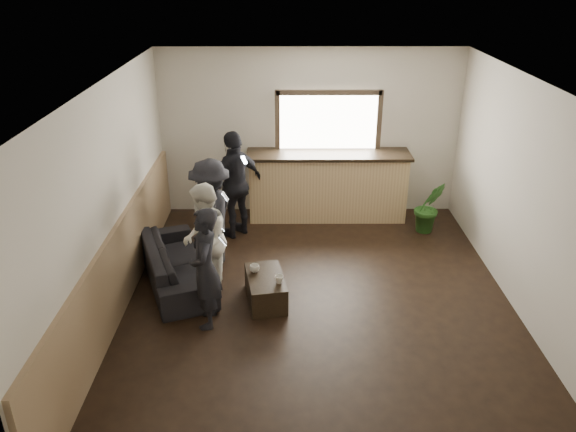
{
  "coord_description": "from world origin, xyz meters",
  "views": [
    {
      "loc": [
        -0.41,
        -6.13,
        4.05
      ],
      "look_at": [
        -0.38,
        0.4,
        1.05
      ],
      "focal_mm": 35.0,
      "sensor_mm": 36.0,
      "label": 1
    }
  ],
  "objects_px": {
    "bar_counter": "(327,181)",
    "coffee_table": "(266,289)",
    "cup_a": "(255,268)",
    "cup_b": "(279,279)",
    "sofa": "(176,263)",
    "person_b": "(205,240)",
    "person_d": "(236,184)",
    "potted_plant": "(429,207)",
    "person_a": "(205,269)",
    "person_c": "(211,214)"
  },
  "relations": [
    {
      "from": "coffee_table",
      "to": "cup_a",
      "type": "xyz_separation_m",
      "value": [
        -0.14,
        0.12,
        0.23
      ]
    },
    {
      "from": "potted_plant",
      "to": "person_b",
      "type": "height_order",
      "value": "person_b"
    },
    {
      "from": "bar_counter",
      "to": "sofa",
      "type": "xyz_separation_m",
      "value": [
        -2.2,
        -2.14,
        -0.36
      ]
    },
    {
      "from": "person_a",
      "to": "person_b",
      "type": "relative_size",
      "value": 1.0
    },
    {
      "from": "coffee_table",
      "to": "person_a",
      "type": "height_order",
      "value": "person_a"
    },
    {
      "from": "cup_a",
      "to": "person_a",
      "type": "relative_size",
      "value": 0.08
    },
    {
      "from": "sofa",
      "to": "person_d",
      "type": "xyz_separation_m",
      "value": [
        0.72,
        1.46,
        0.58
      ]
    },
    {
      "from": "person_b",
      "to": "coffee_table",
      "type": "bearing_deg",
      "value": 67.13
    },
    {
      "from": "coffee_table",
      "to": "cup_b",
      "type": "height_order",
      "value": "cup_b"
    },
    {
      "from": "coffee_table",
      "to": "potted_plant",
      "type": "relative_size",
      "value": 0.95
    },
    {
      "from": "potted_plant",
      "to": "person_c",
      "type": "relative_size",
      "value": 0.54
    },
    {
      "from": "sofa",
      "to": "person_b",
      "type": "distance_m",
      "value": 0.7
    },
    {
      "from": "person_b",
      "to": "person_c",
      "type": "height_order",
      "value": "person_c"
    },
    {
      "from": "cup_b",
      "to": "person_b",
      "type": "bearing_deg",
      "value": 157.03
    },
    {
      "from": "sofa",
      "to": "bar_counter",
      "type": "bearing_deg",
      "value": -66.45
    },
    {
      "from": "coffee_table",
      "to": "person_c",
      "type": "xyz_separation_m",
      "value": [
        -0.78,
        0.97,
        0.62
      ]
    },
    {
      "from": "person_b",
      "to": "person_c",
      "type": "distance_m",
      "value": 0.73
    },
    {
      "from": "sofa",
      "to": "person_b",
      "type": "xyz_separation_m",
      "value": [
        0.45,
        -0.25,
        0.48
      ]
    },
    {
      "from": "person_b",
      "to": "person_d",
      "type": "bearing_deg",
      "value": 165.89
    },
    {
      "from": "person_a",
      "to": "person_b",
      "type": "height_order",
      "value": "person_a"
    },
    {
      "from": "bar_counter",
      "to": "person_a",
      "type": "distance_m",
      "value": 3.53
    },
    {
      "from": "bar_counter",
      "to": "cup_b",
      "type": "bearing_deg",
      "value": -105.75
    },
    {
      "from": "sofa",
      "to": "person_c",
      "type": "distance_m",
      "value": 0.84
    },
    {
      "from": "coffee_table",
      "to": "person_a",
      "type": "xyz_separation_m",
      "value": [
        -0.68,
        -0.48,
        0.58
      ]
    },
    {
      "from": "person_c",
      "to": "cup_b",
      "type": "bearing_deg",
      "value": 55.54
    },
    {
      "from": "coffee_table",
      "to": "cup_b",
      "type": "relative_size",
      "value": 7.53
    },
    {
      "from": "person_d",
      "to": "person_a",
      "type": "bearing_deg",
      "value": 40.78
    },
    {
      "from": "sofa",
      "to": "cup_a",
      "type": "height_order",
      "value": "sofa"
    },
    {
      "from": "cup_a",
      "to": "cup_b",
      "type": "height_order",
      "value": "cup_b"
    },
    {
      "from": "bar_counter",
      "to": "cup_a",
      "type": "bearing_deg",
      "value": -113.76
    },
    {
      "from": "coffee_table",
      "to": "cup_a",
      "type": "distance_m",
      "value": 0.3
    },
    {
      "from": "person_a",
      "to": "person_c",
      "type": "height_order",
      "value": "person_c"
    },
    {
      "from": "person_b",
      "to": "person_d",
      "type": "height_order",
      "value": "person_d"
    },
    {
      "from": "cup_b",
      "to": "potted_plant",
      "type": "relative_size",
      "value": 0.13
    },
    {
      "from": "bar_counter",
      "to": "cup_b",
      "type": "distance_m",
      "value": 2.92
    },
    {
      "from": "cup_b",
      "to": "person_c",
      "type": "height_order",
      "value": "person_c"
    },
    {
      "from": "coffee_table",
      "to": "person_b",
      "type": "relative_size",
      "value": 0.54
    },
    {
      "from": "cup_b",
      "to": "person_d",
      "type": "height_order",
      "value": "person_d"
    },
    {
      "from": "bar_counter",
      "to": "person_a",
      "type": "relative_size",
      "value": 1.78
    },
    {
      "from": "bar_counter",
      "to": "coffee_table",
      "type": "bearing_deg",
      "value": -110.11
    },
    {
      "from": "person_c",
      "to": "sofa",
      "type": "bearing_deg",
      "value": -28.24
    },
    {
      "from": "potted_plant",
      "to": "person_b",
      "type": "xyz_separation_m",
      "value": [
        -3.35,
        -1.8,
        0.33
      ]
    },
    {
      "from": "cup_b",
      "to": "cup_a",
      "type": "bearing_deg",
      "value": 139.24
    },
    {
      "from": "potted_plant",
      "to": "person_a",
      "type": "relative_size",
      "value": 0.57
    },
    {
      "from": "person_a",
      "to": "coffee_table",
      "type": "bearing_deg",
      "value": 123.44
    },
    {
      "from": "sofa",
      "to": "cup_a",
      "type": "bearing_deg",
      "value": -129.94
    },
    {
      "from": "sofa",
      "to": "potted_plant",
      "type": "relative_size",
      "value": 2.22
    },
    {
      "from": "cup_a",
      "to": "cup_b",
      "type": "xyz_separation_m",
      "value": [
        0.32,
        -0.28,
        0.0
      ]
    },
    {
      "from": "person_d",
      "to": "person_c",
      "type": "bearing_deg",
      "value": 29.41
    },
    {
      "from": "potted_plant",
      "to": "person_c",
      "type": "height_order",
      "value": "person_c"
    }
  ]
}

